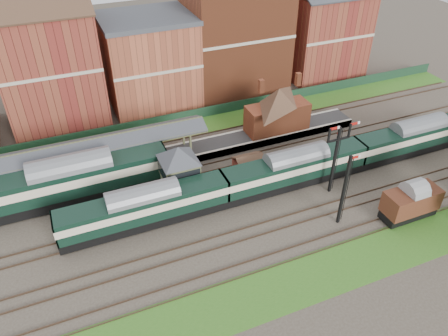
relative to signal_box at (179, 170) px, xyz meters
name	(u,v)px	position (x,y,z in m)	size (l,w,h in m)	color
ground	(218,205)	(3.00, -3.25, -3.19)	(160.00, 160.00, 0.00)	#473D33
grass_back	(173,131)	(3.00, 12.75, -3.16)	(90.00, 4.50, 0.06)	#2D6619
grass_front	(272,291)	(3.00, -15.25, -3.16)	(90.00, 5.00, 0.06)	#2D6619
fence	(168,120)	(3.00, 14.75, -2.44)	(90.00, 0.12, 1.50)	#193823
platform	(147,162)	(-2.00, 6.50, -2.69)	(55.00, 3.40, 1.00)	#2D2D2D
signal_box	(179,170)	(0.00, 0.00, 0.00)	(5.40, 5.40, 6.00)	#617251
brick_hut	(249,168)	(8.00, 0.00, -2.00)	(3.20, 2.64, 2.94)	maroon
station_building	(278,109)	(15.00, 6.50, 0.76)	(8.10, 8.10, 5.90)	brown
canopy	(89,143)	(-8.00, 6.50, 1.39)	(26.00, 3.89, 4.08)	brown
semaphore_bracket	(336,156)	(15.04, -5.75, 1.44)	(3.60, 0.25, 8.18)	black
semaphore_siding	(344,189)	(13.02, -10.25, 0.96)	(1.23, 0.25, 8.00)	black
town_backdrop	(148,57)	(2.82, 21.75, 3.81)	(69.00, 10.00, 16.00)	brown
dmu_train	(295,168)	(12.00, -3.25, -0.94)	(49.91, 2.63, 3.83)	black
platform_railcar	(73,180)	(-10.36, 3.25, -0.55)	(19.75, 3.11, 4.55)	black
goods_van_a	(411,202)	(19.88, -12.25, -1.24)	(5.63, 2.44, 3.42)	black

